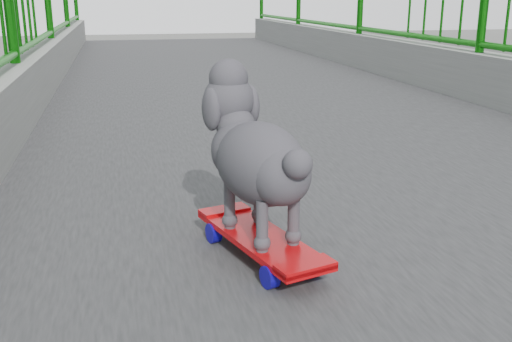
{
  "coord_description": "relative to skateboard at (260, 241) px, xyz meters",
  "views": [
    {
      "loc": [
        -0.86,
        2.53,
        7.65
      ],
      "look_at": [
        -0.54,
        3.96,
        7.22
      ],
      "focal_mm": 42.0,
      "sensor_mm": 36.0,
      "label": 1
    }
  ],
  "objects": [
    {
      "name": "poodle",
      "position": [
        -0.01,
        0.02,
        0.23
      ],
      "size": [
        0.27,
        0.46,
        0.39
      ],
      "rotation": [
        0.0,
        0.0,
        0.28
      ],
      "color": "#333036",
      "rests_on": "skateboard"
    },
    {
      "name": "skateboard",
      "position": [
        0.0,
        0.0,
        0.0
      ],
      "size": [
        0.26,
        0.49,
        0.06
      ],
      "rotation": [
        0.0,
        0.0,
        0.28
      ],
      "color": "red",
      "rests_on": "footbridge"
    }
  ]
}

